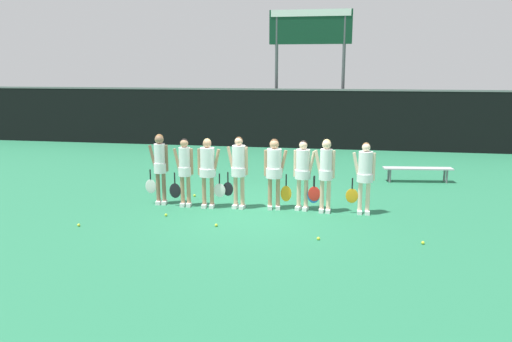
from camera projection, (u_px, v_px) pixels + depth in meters
ground_plane at (256, 208)px, 12.47m from camera, size 140.00×140.00×0.00m
fence_windscreen at (294, 118)px, 21.53m from camera, size 60.00×0.08×2.57m
scoreboard at (310, 41)px, 21.55m from camera, size 3.56×0.15×5.89m
bench_courtside at (418, 170)px, 15.29m from camera, size 2.11×0.60×0.45m
player_0 at (160, 163)px, 12.68m from camera, size 0.61×0.33×1.81m
player_1 at (185, 167)px, 12.49m from camera, size 0.62×0.33×1.73m
player_2 at (208, 167)px, 12.37m from camera, size 0.69×0.41×1.75m
player_3 at (239, 166)px, 12.31m from camera, size 0.65×0.38×1.80m
player_4 at (274, 167)px, 12.23m from camera, size 0.68×0.41×1.76m
player_5 at (303, 169)px, 12.16m from camera, size 0.66×0.39×1.73m
player_6 at (326, 170)px, 11.95m from camera, size 0.63×0.34×1.79m
player_7 at (365, 172)px, 11.83m from camera, size 0.67×0.38×1.73m
tennis_ball_0 at (216, 225)px, 11.05m from camera, size 0.07×0.07×0.07m
tennis_ball_1 at (318, 238)px, 10.19m from camera, size 0.07×0.07×0.07m
tennis_ball_2 at (79, 225)px, 11.06m from camera, size 0.06×0.06×0.06m
tennis_ball_3 at (423, 243)px, 9.94m from camera, size 0.07×0.07×0.07m
tennis_ball_4 at (182, 193)px, 13.84m from camera, size 0.07×0.07×0.07m
tennis_ball_5 at (166, 215)px, 11.82m from camera, size 0.07×0.07×0.07m
tennis_ball_6 at (194, 196)px, 13.60m from camera, size 0.07×0.07×0.07m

